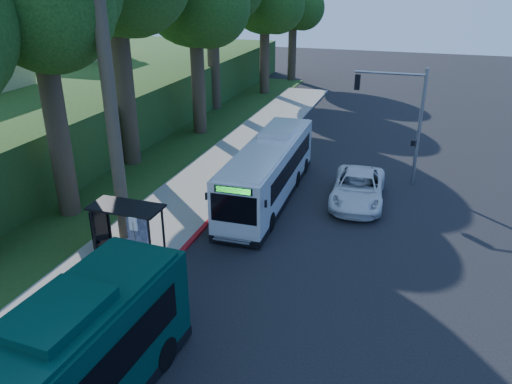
% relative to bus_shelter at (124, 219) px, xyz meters
% --- Properties ---
extents(ground, '(140.00, 140.00, 0.00)m').
position_rel_bus_shelter_xyz_m(ground, '(7.26, 2.86, -1.81)').
color(ground, black).
rests_on(ground, ground).
extents(sidewalk, '(4.50, 70.00, 0.12)m').
position_rel_bus_shelter_xyz_m(sidewalk, '(-0.04, 2.86, -1.75)').
color(sidewalk, gray).
rests_on(sidewalk, ground).
extents(red_curb, '(0.25, 30.00, 0.13)m').
position_rel_bus_shelter_xyz_m(red_curb, '(2.26, -1.14, -1.74)').
color(red_curb, '#9F1118').
rests_on(red_curb, ground).
extents(grass_verge, '(8.00, 70.00, 0.06)m').
position_rel_bus_shelter_xyz_m(grass_verge, '(-5.74, 7.86, -1.78)').
color(grass_verge, '#234719').
rests_on(grass_verge, ground).
extents(bus_shelter, '(3.20, 1.51, 2.55)m').
position_rel_bus_shelter_xyz_m(bus_shelter, '(0.00, 0.00, 0.00)').
color(bus_shelter, black).
rests_on(bus_shelter, ground).
extents(stop_sign_pole, '(0.35, 0.06, 3.17)m').
position_rel_bus_shelter_xyz_m(stop_sign_pole, '(1.86, -2.14, 0.28)').
color(stop_sign_pole, gray).
rests_on(stop_sign_pole, ground).
extents(traffic_signal_pole, '(4.10, 0.30, 7.00)m').
position_rel_bus_shelter_xyz_m(traffic_signal_pole, '(11.04, 12.86, 2.62)').
color(traffic_signal_pole, gray).
rests_on(traffic_signal_pole, ground).
extents(hillside_backdrop, '(24.00, 60.00, 8.80)m').
position_rel_bus_shelter_xyz_m(hillside_backdrop, '(-19.04, 17.96, 0.63)').
color(hillside_backdrop, '#234719').
rests_on(hillside_backdrop, ground).
extents(tree_5, '(7.35, 7.00, 12.86)m').
position_rel_bus_shelter_xyz_m(tree_5, '(-3.16, 42.84, 7.16)').
color(tree_5, '#382B1E').
rests_on(tree_5, ground).
extents(white_bus, '(2.78, 11.96, 3.55)m').
position_rel_bus_shelter_xyz_m(white_bus, '(4.27, 8.18, -0.07)').
color(white_bus, silver).
rests_on(white_bus, ground).
extents(pickup, '(3.11, 6.18, 1.68)m').
position_rel_bus_shelter_xyz_m(pickup, '(9.19, 9.12, -0.97)').
color(pickup, white).
rests_on(pickup, ground).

